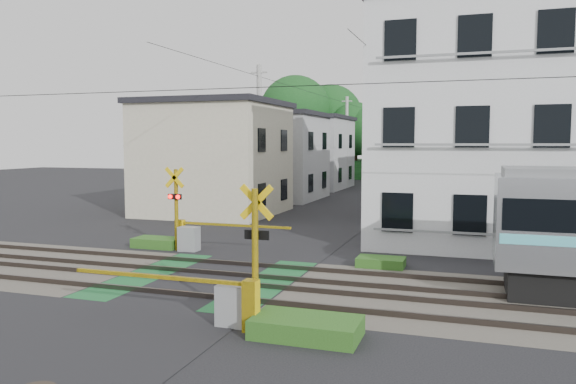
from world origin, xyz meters
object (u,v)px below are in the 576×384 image
(crossing_signal_near, at_px, (237,294))
(pedestrian, at_px, (394,180))
(crossing_signal_far, at_px, (187,232))
(apartment_block, at_px, (506,125))

(crossing_signal_near, distance_m, pedestrian, 37.67)
(crossing_signal_near, relative_size, crossing_signal_far, 1.00)
(crossing_signal_far, distance_m, apartment_block, 13.14)
(crossing_signal_far, relative_size, apartment_block, 0.46)
(pedestrian, bearing_deg, crossing_signal_far, 68.36)
(apartment_block, distance_m, pedestrian, 25.95)
(crossing_signal_far, xyz_separation_m, pedestrian, (3.41, 30.32, 0.08))
(apartment_block, bearing_deg, crossing_signal_far, -152.22)
(crossing_signal_near, height_order, apartment_block, apartment_block)
(crossing_signal_near, distance_m, crossing_signal_far, 8.95)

